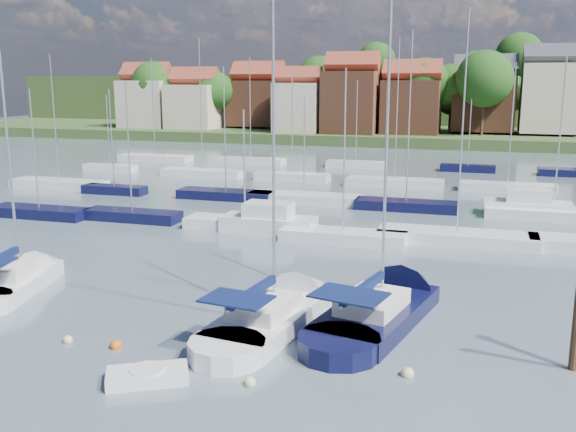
% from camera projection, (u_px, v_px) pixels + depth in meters
% --- Properties ---
extents(ground, '(260.00, 260.00, 0.00)m').
position_uv_depth(ground, '(382.00, 192.00, 65.00)').
color(ground, '#46555F').
rests_on(ground, ground).
extents(sailboat_left, '(4.89, 10.31, 13.63)m').
position_uv_depth(sailboat_left, '(25.00, 278.00, 35.52)').
color(sailboat_left, silver).
rests_on(sailboat_left, ground).
extents(sailboat_centre, '(4.78, 12.50, 16.53)m').
position_uv_depth(sailboat_centre, '(284.00, 309.00, 30.73)').
color(sailboat_centre, silver).
rests_on(sailboat_centre, ground).
extents(sailboat_navy, '(6.23, 13.69, 18.27)m').
position_uv_depth(sailboat_navy, '(390.00, 304.00, 31.50)').
color(sailboat_navy, black).
rests_on(sailboat_navy, ground).
extents(tender, '(3.31, 2.69, 0.65)m').
position_uv_depth(tender, '(147.00, 376.00, 24.07)').
color(tender, silver).
rests_on(tender, ground).
extents(timber_piling, '(0.40, 0.40, 7.00)m').
position_uv_depth(timber_piling, '(576.00, 334.00, 24.86)').
color(timber_piling, '#4C331E').
rests_on(timber_piling, ground).
extents(buoy_c, '(0.42, 0.42, 0.42)m').
position_uv_depth(buoy_c, '(68.00, 342.00, 27.78)').
color(buoy_c, beige).
rests_on(buoy_c, ground).
extents(buoy_d, '(0.45, 0.45, 0.45)m').
position_uv_depth(buoy_d, '(250.00, 385.00, 23.88)').
color(buoy_d, beige).
rests_on(buoy_d, ground).
extents(buoy_e, '(0.55, 0.55, 0.55)m').
position_uv_depth(buoy_e, '(372.00, 311.00, 31.52)').
color(buoy_e, beige).
rests_on(buoy_e, ground).
extents(buoy_f, '(0.50, 0.50, 0.50)m').
position_uv_depth(buoy_f, '(407.00, 376.00, 24.61)').
color(buoy_f, beige).
rests_on(buoy_f, ground).
extents(buoy_g, '(0.52, 0.52, 0.52)m').
position_uv_depth(buoy_g, '(116.00, 348.00, 27.17)').
color(buoy_g, '#D85914').
rests_on(buoy_g, ground).
extents(buoy_h, '(0.47, 0.47, 0.47)m').
position_uv_depth(buoy_h, '(363.00, 306.00, 32.27)').
color(buoy_h, '#D85914').
rests_on(buoy_h, ground).
extents(marina_field, '(79.62, 41.41, 15.93)m').
position_uv_depth(marina_field, '(394.00, 197.00, 59.83)').
color(marina_field, silver).
rests_on(marina_field, ground).
extents(far_shore_town, '(212.46, 90.00, 22.27)m').
position_uv_depth(far_shore_town, '(454.00, 108.00, 150.04)').
color(far_shore_town, '#3A4E27').
rests_on(far_shore_town, ground).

